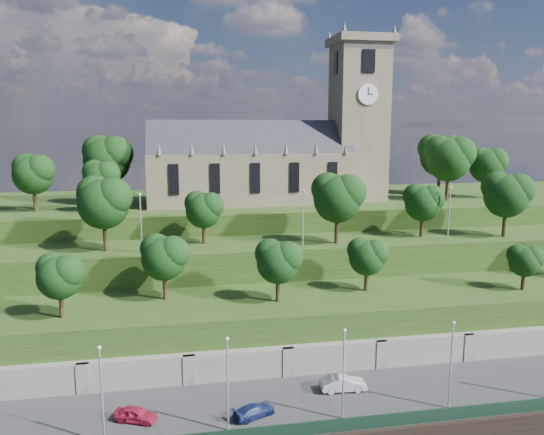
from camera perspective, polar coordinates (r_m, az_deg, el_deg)
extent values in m
cube|color=#2D2D30|center=(53.83, 8.50, -19.46)|extent=(160.00, 12.00, 2.00)
cube|color=#152F1F|center=(48.65, 10.72, -20.79)|extent=(160.00, 0.10, 1.20)
cube|color=slate|center=(58.21, 6.58, -15.38)|extent=(160.00, 2.00, 5.00)
cube|color=slate|center=(56.14, -19.61, -16.92)|extent=(1.20, 0.60, 5.00)
cube|color=slate|center=(55.36, -8.89, -16.83)|extent=(1.20, 0.60, 5.00)
cube|color=slate|center=(56.36, 1.75, -16.20)|extent=(1.20, 0.60, 5.00)
cube|color=slate|center=(59.07, 11.63, -15.13)|extent=(1.20, 0.60, 5.00)
cube|color=slate|center=(63.26, 20.32, -13.82)|extent=(1.20, 0.60, 5.00)
cube|color=#243D14|center=(62.89, 5.00, -11.87)|extent=(160.00, 12.00, 8.00)
cube|color=#243D14|center=(72.28, 2.72, -7.23)|extent=(160.00, 10.00, 12.00)
cube|color=#243D14|center=(91.82, -0.21, -2.54)|extent=(160.00, 32.00, 15.00)
cube|color=brown|center=(85.48, -2.39, 4.34)|extent=(32.00, 12.00, 8.00)
cube|color=#24272C|center=(85.19, -2.41, 7.02)|extent=(32.00, 10.18, 10.18)
cone|color=brown|center=(78.39, -12.07, 7.21)|extent=(0.70, 0.70, 1.80)
cone|color=brown|center=(78.39, -8.64, 7.32)|extent=(0.70, 0.70, 1.80)
cone|color=brown|center=(78.66, -5.21, 7.40)|extent=(0.70, 0.70, 1.80)
cone|color=brown|center=(79.21, -1.82, 7.45)|extent=(0.70, 0.70, 1.80)
cone|color=brown|center=(80.03, 1.52, 7.48)|extent=(0.70, 0.70, 1.80)
cone|color=brown|center=(81.11, 4.78, 7.48)|extent=(0.70, 0.70, 1.80)
cone|color=brown|center=(82.44, 7.94, 7.46)|extent=(0.70, 0.70, 1.80)
cube|color=black|center=(78.59, -10.50, 4.06)|extent=(1.40, 0.25, 4.50)
cube|color=black|center=(78.79, -6.12, 4.18)|extent=(1.40, 0.25, 4.50)
cube|color=black|center=(79.44, -1.79, 4.28)|extent=(1.40, 0.25, 4.50)
cube|color=black|center=(80.54, 2.45, 4.35)|extent=(1.40, 0.25, 4.50)
cube|color=black|center=(82.06, 6.55, 4.40)|extent=(1.40, 0.25, 4.50)
cube|color=brown|center=(89.34, 9.26, 9.92)|extent=(8.00, 8.00, 25.00)
cube|color=brown|center=(90.32, 9.50, 18.26)|extent=(9.20, 9.20, 1.20)
cone|color=brown|center=(85.51, 7.80, 19.59)|extent=(0.80, 0.80, 1.60)
cone|color=brown|center=(93.06, 6.20, 18.83)|extent=(0.80, 0.80, 1.60)
cone|color=brown|center=(88.24, 13.04, 19.13)|extent=(0.80, 0.80, 1.60)
cone|color=brown|center=(95.57, 11.05, 18.47)|extent=(0.80, 0.80, 1.60)
cube|color=black|center=(86.04, 10.38, 16.23)|extent=(2.00, 0.25, 3.50)
cube|color=black|center=(93.70, 8.56, 15.75)|extent=(2.00, 0.25, 3.50)
cube|color=black|center=(88.60, 6.84, 16.14)|extent=(0.25, 2.00, 3.50)
cube|color=black|center=(91.29, 11.94, 15.81)|extent=(0.25, 2.00, 3.50)
cylinder|color=white|center=(85.59, 10.28, 12.91)|extent=(3.20, 0.30, 3.20)
cylinder|color=white|center=(90.91, 11.85, 12.68)|extent=(0.30, 3.20, 3.20)
cube|color=black|center=(85.45, 10.33, 13.25)|extent=(0.12, 0.05, 1.10)
cube|color=black|center=(85.56, 10.58, 12.90)|extent=(0.80, 0.05, 0.12)
cylinder|color=black|center=(58.37, -21.71, -8.63)|extent=(0.49, 0.49, 2.89)
sphere|color=black|center=(57.57, -21.89, -5.99)|extent=(4.49, 4.49, 4.49)
sphere|color=black|center=(56.80, -21.13, -5.45)|extent=(3.37, 3.37, 3.37)
sphere|color=black|center=(58.04, -22.60, -5.00)|extent=(3.14, 3.14, 3.14)
cylinder|color=black|center=(60.93, -11.44, -7.17)|extent=(0.50, 0.50, 3.21)
sphere|color=black|center=(60.10, -11.54, -4.34)|extent=(5.00, 5.00, 5.00)
sphere|color=black|center=(59.42, -10.61, -3.73)|extent=(3.75, 3.75, 3.75)
sphere|color=black|center=(60.51, -12.39, -3.30)|extent=(3.50, 3.50, 3.50)
cylinder|color=black|center=(59.04, 0.63, -7.62)|extent=(0.49, 0.49, 3.03)
sphere|color=black|center=(58.23, 0.63, -4.87)|extent=(4.71, 4.71, 4.71)
sphere|color=black|center=(57.79, 1.64, -4.27)|extent=(3.53, 3.53, 3.53)
sphere|color=black|center=(58.41, -0.27, -3.87)|extent=(3.30, 3.30, 3.30)
cylinder|color=black|center=(63.81, 10.10, -6.57)|extent=(0.48, 0.48, 2.72)
sphere|color=black|center=(63.13, 10.17, -4.28)|extent=(4.23, 4.23, 4.23)
sphere|color=black|center=(62.89, 11.05, -3.77)|extent=(3.17, 3.17, 3.17)
sphere|color=black|center=(63.16, 9.40, -3.46)|extent=(2.96, 2.96, 2.96)
cylinder|color=black|center=(69.89, 25.40, -6.10)|extent=(0.46, 0.46, 2.35)
sphere|color=black|center=(69.33, 25.54, -4.29)|extent=(3.66, 3.66, 3.66)
sphere|color=black|center=(69.35, 26.24, -3.88)|extent=(2.74, 2.74, 2.74)
sphere|color=black|center=(69.16, 24.93, -3.66)|extent=(2.56, 2.56, 2.56)
cylinder|color=black|center=(68.18, -17.51, -1.80)|extent=(0.54, 0.54, 4.00)
sphere|color=black|center=(67.53, -17.68, 1.41)|extent=(6.21, 6.21, 6.21)
sphere|color=black|center=(66.64, -16.73, 2.16)|extent=(4.66, 4.66, 4.66)
sphere|color=black|center=(68.28, -18.56, 2.50)|extent=(4.35, 4.35, 4.35)
cylinder|color=black|center=(69.74, -7.34, -1.59)|extent=(0.49, 0.49, 2.98)
sphere|color=black|center=(69.23, -7.39, 0.75)|extent=(4.63, 4.63, 4.63)
sphere|color=black|center=(68.72, -6.61, 1.28)|extent=(3.47, 3.47, 3.47)
sphere|color=black|center=(69.63, -8.10, 1.55)|extent=(3.24, 3.24, 3.24)
cylinder|color=black|center=(69.68, 6.97, -1.16)|extent=(0.54, 0.54, 4.00)
sphere|color=black|center=(69.04, 7.04, 1.99)|extent=(6.22, 6.22, 6.22)
sphere|color=black|center=(68.71, 8.20, 2.71)|extent=(4.67, 4.67, 4.67)
sphere|color=black|center=(69.31, 6.01, 3.07)|extent=(4.35, 4.35, 4.35)
cylinder|color=black|center=(76.31, 15.80, -0.82)|extent=(0.50, 0.50, 3.17)
sphere|color=black|center=(75.82, 15.91, 1.46)|extent=(4.94, 4.94, 4.94)
sphere|color=black|center=(75.72, 16.77, 1.98)|extent=(3.70, 3.70, 3.70)
sphere|color=black|center=(75.86, 15.16, 2.26)|extent=(3.46, 3.46, 3.46)
cylinder|color=black|center=(80.17, 23.71, -0.52)|extent=(0.53, 0.53, 3.89)
sphere|color=black|center=(79.63, 23.90, 2.14)|extent=(6.05, 6.05, 6.05)
sphere|color=black|center=(79.72, 24.91, 2.74)|extent=(4.54, 4.54, 4.54)
sphere|color=black|center=(79.53, 23.03, 3.07)|extent=(4.24, 4.24, 4.24)
cylinder|color=black|center=(83.43, -24.15, 1.81)|extent=(0.52, 0.52, 3.59)
sphere|color=black|center=(83.07, -24.32, 4.18)|extent=(5.58, 5.58, 5.58)
sphere|color=black|center=(82.20, -23.70, 4.76)|extent=(4.19, 4.19, 4.19)
sphere|color=black|center=(83.90, -24.91, 4.95)|extent=(3.91, 3.91, 3.91)
cylinder|color=black|center=(87.50, -17.19, 2.94)|extent=(0.57, 0.57, 4.67)
sphere|color=black|center=(87.10, -17.35, 5.88)|extent=(7.27, 7.27, 7.27)
sphere|color=black|center=(86.16, -16.48, 6.61)|extent=(5.45, 5.45, 5.45)
sphere|color=black|center=(88.09, -18.15, 6.83)|extent=(5.09, 5.09, 5.09)
cylinder|color=black|center=(79.72, -17.84, 1.73)|extent=(0.50, 0.50, 3.20)
sphere|color=black|center=(79.37, -17.96, 3.94)|extent=(4.98, 4.98, 4.98)
sphere|color=black|center=(78.68, -17.31, 4.47)|extent=(3.74, 3.74, 3.74)
sphere|color=black|center=(80.01, -18.56, 4.67)|extent=(3.49, 3.49, 3.49)
cylinder|color=black|center=(92.03, 18.32, 3.18)|extent=(0.56, 0.56, 4.60)
sphere|color=black|center=(91.65, 18.47, 5.94)|extent=(7.15, 7.15, 7.15)
sphere|color=black|center=(91.67, 19.51, 6.55)|extent=(5.37, 5.37, 5.37)
sphere|color=black|center=(91.77, 17.56, 6.89)|extent=(5.01, 5.01, 5.01)
cylinder|color=black|center=(100.31, 17.51, 3.75)|extent=(0.57, 0.57, 4.63)
sphere|color=black|center=(99.97, 17.65, 6.30)|extent=(7.21, 7.21, 7.21)
sphere|color=black|center=(99.96, 18.61, 6.87)|extent=(5.41, 5.41, 5.41)
sphere|color=black|center=(100.12, 16.80, 7.17)|extent=(5.05, 5.05, 5.05)
cylinder|color=black|center=(97.93, 21.97, 3.08)|extent=(0.53, 0.53, 3.71)
sphere|color=black|center=(97.61, 22.11, 5.17)|extent=(5.78, 5.78, 5.78)
sphere|color=black|center=(97.69, 22.90, 5.63)|extent=(4.33, 4.33, 4.33)
sphere|color=black|center=(97.61, 21.42, 5.89)|extent=(4.04, 4.04, 4.04)
cylinder|color=#B2B2B7|center=(46.45, -17.82, -17.88)|extent=(0.16, 0.16, 8.02)
sphere|color=silver|center=(44.71, -18.10, -13.19)|extent=(0.36, 0.36, 0.36)
cylinder|color=#B2B2B7|center=(46.15, -4.81, -17.60)|extent=(0.16, 0.16, 8.02)
sphere|color=silver|center=(44.40, -4.88, -12.87)|extent=(0.36, 0.36, 0.36)
cylinder|color=#B2B2B7|center=(47.99, 7.69, -16.53)|extent=(0.16, 0.16, 8.02)
sphere|color=silver|center=(46.30, 7.81, -11.95)|extent=(0.36, 0.36, 0.36)
cylinder|color=#B2B2B7|center=(51.72, 18.67, -14.95)|extent=(0.16, 0.16, 8.02)
sphere|color=silver|center=(50.16, 18.93, -10.66)|extent=(0.36, 0.36, 0.36)
cylinder|color=#B2B2B7|center=(65.50, -13.91, -0.73)|extent=(0.16, 0.16, 7.05)
sphere|color=silver|center=(64.94, -14.04, 2.43)|extent=(0.36, 0.36, 0.36)
cylinder|color=#B2B2B7|center=(67.19, 3.36, -0.19)|extent=(0.16, 0.16, 7.05)
sphere|color=silver|center=(66.65, 3.39, 2.90)|extent=(0.36, 0.36, 0.36)
cylinder|color=#B2B2B7|center=(74.43, 18.50, 0.30)|extent=(0.16, 0.16, 7.05)
sphere|color=silver|center=(73.94, 18.66, 3.09)|extent=(0.36, 0.36, 0.36)
imported|color=#A31B34|center=(50.25, -14.43, -19.82)|extent=(4.04, 2.81, 1.28)
imported|color=#9F9FA3|center=(53.96, 7.66, -17.27)|extent=(4.50, 1.77, 1.46)
imported|color=navy|center=(49.54, -1.94, -20.05)|extent=(4.22, 3.05, 1.13)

